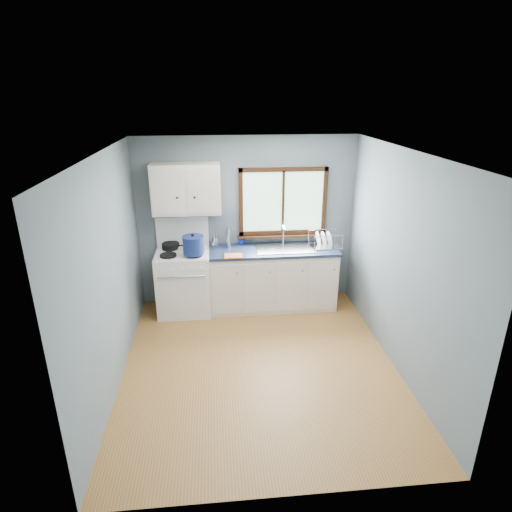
{
  "coord_description": "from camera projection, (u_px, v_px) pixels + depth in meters",
  "views": [
    {
      "loc": [
        -0.46,
        -4.29,
        3.07
      ],
      "look_at": [
        0.05,
        0.9,
        1.05
      ],
      "focal_mm": 30.0,
      "sensor_mm": 36.0,
      "label": 1
    }
  ],
  "objects": [
    {
      "name": "sink",
      "position": [
        285.0,
        253.0,
        6.25
      ],
      "size": [
        0.84,
        0.46,
        0.44
      ],
      "color": "silver",
      "rests_on": "countertop"
    },
    {
      "name": "dish_towel",
      "position": [
        233.0,
        256.0,
        5.93
      ],
      "size": [
        0.25,
        0.18,
        0.02
      ],
      "primitive_type": "cube",
      "rotation": [
        0.0,
        0.0,
        -0.0
      ],
      "color": "orange",
      "rests_on": "countertop"
    },
    {
      "name": "utensil_crock",
      "position": [
        215.0,
        242.0,
        6.3
      ],
      "size": [
        0.14,
        0.14,
        0.35
      ],
      "rotation": [
        0.0,
        0.0,
        -0.3
      ],
      "color": "silver",
      "rests_on": "countertop"
    },
    {
      "name": "wall_front",
      "position": [
        287.0,
        368.0,
        3.0
      ],
      "size": [
        3.2,
        0.02,
        2.5
      ],
      "primitive_type": "cube",
      "color": "slate",
      "rests_on": "ground"
    },
    {
      "name": "skillet",
      "position": [
        171.0,
        245.0,
        6.19
      ],
      "size": [
        0.4,
        0.31,
        0.05
      ],
      "rotation": [
        0.0,
        0.0,
        -0.26
      ],
      "color": "black",
      "rests_on": "gas_range"
    },
    {
      "name": "wall_left",
      "position": [
        109.0,
        274.0,
        4.53
      ],
      "size": [
        0.02,
        3.6,
        2.5
      ],
      "primitive_type": "cube",
      "color": "slate",
      "rests_on": "ground"
    },
    {
      "name": "thermos",
      "position": [
        228.0,
        237.0,
        6.24
      ],
      "size": [
        0.07,
        0.07,
        0.3
      ],
      "primitive_type": "cylinder",
      "rotation": [
        0.0,
        0.0,
        -0.08
      ],
      "color": "silver",
      "rests_on": "countertop"
    },
    {
      "name": "ceiling",
      "position": [
        260.0,
        151.0,
        4.22
      ],
      "size": [
        3.2,
        3.6,
        0.02
      ],
      "primitive_type": "cube",
      "color": "white",
      "rests_on": "wall_back"
    },
    {
      "name": "soap_bottle",
      "position": [
        241.0,
        237.0,
        6.36
      ],
      "size": [
        0.11,
        0.11,
        0.23
      ],
      "primitive_type": "imported",
      "rotation": [
        0.0,
        0.0,
        -0.31
      ],
      "color": "#0E2ED0",
      "rests_on": "countertop"
    },
    {
      "name": "wall_back",
      "position": [
        247.0,
        222.0,
        6.36
      ],
      "size": [
        3.2,
        0.02,
        2.5
      ],
      "primitive_type": "cube",
      "color": "slate",
      "rests_on": "ground"
    },
    {
      "name": "dish_rack",
      "position": [
        324.0,
        242.0,
        6.3
      ],
      "size": [
        0.46,
        0.36,
        0.23
      ],
      "rotation": [
        0.0,
        0.0,
        0.07
      ],
      "color": "silver",
      "rests_on": "countertop"
    },
    {
      "name": "floor",
      "position": [
        259.0,
        365.0,
        5.13
      ],
      "size": [
        3.2,
        3.6,
        0.02
      ],
      "primitive_type": "cube",
      "color": "#A46E35",
      "rests_on": "ground"
    },
    {
      "name": "gas_range",
      "position": [
        184.0,
        280.0,
        6.23
      ],
      "size": [
        0.76,
        0.69,
        1.36
      ],
      "color": "white",
      "rests_on": "floor"
    },
    {
      "name": "window",
      "position": [
        283.0,
        207.0,
        6.29
      ],
      "size": [
        1.36,
        0.1,
        1.03
      ],
      "color": "#9EC6A8",
      "rests_on": "wall_back"
    },
    {
      "name": "upper_cabinets",
      "position": [
        186.0,
        189.0,
        5.91
      ],
      "size": [
        0.95,
        0.35,
        0.7
      ],
      "color": "silver",
      "rests_on": "wall_back"
    },
    {
      "name": "base_cabinets",
      "position": [
        272.0,
        281.0,
        6.4
      ],
      "size": [
        1.85,
        0.6,
        0.88
      ],
      "color": "silver",
      "rests_on": "floor"
    },
    {
      "name": "countertop",
      "position": [
        273.0,
        250.0,
        6.22
      ],
      "size": [
        1.89,
        0.64,
        0.04
      ],
      "primitive_type": "cube",
      "color": "#17233B",
      "rests_on": "base_cabinets"
    },
    {
      "name": "wall_right",
      "position": [
        401.0,
        263.0,
        4.82
      ],
      "size": [
        0.02,
        3.6,
        2.5
      ],
      "primitive_type": "cube",
      "color": "slate",
      "rests_on": "ground"
    },
    {
      "name": "stockpot",
      "position": [
        193.0,
        245.0,
        5.87
      ],
      "size": [
        0.37,
        0.37,
        0.29
      ],
      "rotation": [
        0.0,
        0.0,
        -0.31
      ],
      "color": "navy",
      "rests_on": "gas_range"
    }
  ]
}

